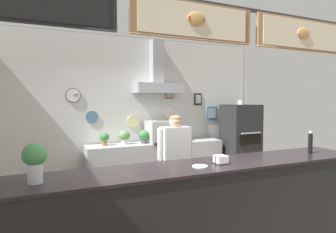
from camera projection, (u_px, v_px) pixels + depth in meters
back_wall_assembly at (135, 108)px, 5.63m from camera, size 5.59×2.75×3.05m
service_counter at (207, 211)px, 3.14m from camera, size 4.21×0.69×1.07m
back_prep_counter at (157, 166)px, 5.62m from camera, size 2.75×0.53×0.94m
pizza_oven at (240, 143)px, 6.07m from camera, size 0.70×0.66×1.78m
shop_worker at (175, 161)px, 4.41m from camera, size 0.60×0.23×1.54m
espresso_machine at (161, 132)px, 5.59m from camera, size 0.53×0.55×0.43m
potted_rosemary at (124, 136)px, 5.35m from camera, size 0.22×0.22×0.27m
potted_thyme at (144, 136)px, 5.47m from camera, size 0.20×0.20×0.26m
potted_oregano at (185, 134)px, 5.87m from camera, size 0.22×0.22×0.24m
potted_sage at (104, 138)px, 5.20m from camera, size 0.18×0.18×0.24m
pepper_grinder at (310, 142)px, 3.70m from camera, size 0.06×0.06×0.30m
condiment_plate at (200, 166)px, 2.97m from camera, size 0.16×0.16×0.01m
basil_vase at (35, 161)px, 2.37m from camera, size 0.20×0.20×0.34m
napkin_holder at (221, 160)px, 3.13m from camera, size 0.16×0.15×0.10m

